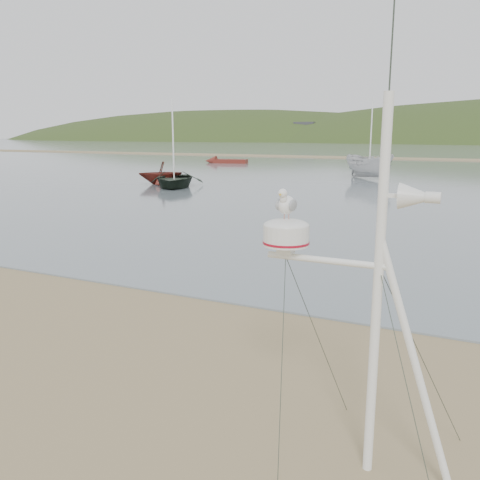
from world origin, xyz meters
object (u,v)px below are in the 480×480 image
at_px(boat_white, 370,145).
at_px(sailboat_dark_mid, 379,162).
at_px(boat_red, 160,163).
at_px(boat_dark, 173,149).
at_px(mast_rig, 366,370).
at_px(dinghy_red_far, 221,161).

xyz_separation_m(boat_white, sailboat_dark_mid, (-2.93, 19.76, -2.38)).
bearing_deg(sailboat_dark_mid, boat_red, -107.59).
xyz_separation_m(boat_red, sailboat_dark_mid, (9.68, 30.53, -1.27)).
bearing_deg(boat_dark, sailboat_dark_mid, 50.31).
relative_size(mast_rig, boat_dark, 0.95).
height_order(boat_dark, dinghy_red_far, boat_dark).
height_order(boat_red, dinghy_red_far, boat_red).
height_order(boat_white, sailboat_dark_mid, sailboat_dark_mid).
relative_size(sailboat_dark_mid, dinghy_red_far, 1.15).
distance_m(mast_rig, boat_white, 36.97).
height_order(boat_dark, sailboat_dark_mid, sailboat_dark_mid).
distance_m(sailboat_dark_mid, dinghy_red_far, 18.71).
bearing_deg(sailboat_dark_mid, boat_dark, -103.51).
bearing_deg(dinghy_red_far, mast_rig, -60.76).
relative_size(mast_rig, sailboat_dark_mid, 0.78).
xyz_separation_m(boat_red, dinghy_red_far, (-8.14, 24.83, -1.28)).
xyz_separation_m(mast_rig, dinghy_red_far, (-28.14, 50.26, -0.89)).
xyz_separation_m(boat_white, dinghy_red_far, (-20.75, 14.06, -2.40)).
relative_size(mast_rig, dinghy_red_far, 0.90).
xyz_separation_m(boat_dark, boat_white, (10.59, 12.12, 0.07)).
xyz_separation_m(boat_red, boat_white, (12.61, 10.77, 1.12)).
height_order(sailboat_dark_mid, dinghy_red_far, sailboat_dark_mid).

